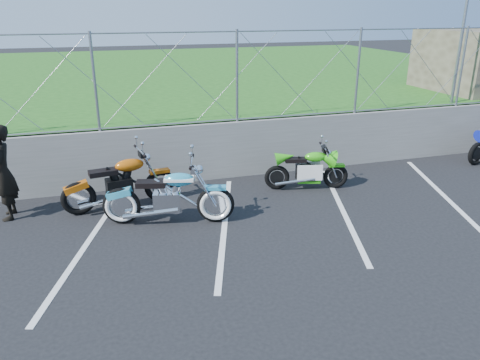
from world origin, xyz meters
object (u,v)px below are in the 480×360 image
object	(u,v)px
naked_orange	(122,184)
sportbike_green	(308,171)
cruiser_turquoise	(170,198)
person_standing	(3,173)

from	to	relation	value
naked_orange	sportbike_green	bearing A→B (deg)	-10.81
cruiser_turquoise	person_standing	bearing A→B (deg)	173.38
sportbike_green	person_standing	xyz separation A→B (m)	(-5.99, 0.29, 0.48)
person_standing	naked_orange	bearing A→B (deg)	84.76
person_standing	sportbike_green	bearing A→B (deg)	85.71
naked_orange	person_standing	world-z (taller)	person_standing
cruiser_turquoise	sportbike_green	world-z (taller)	cruiser_turquoise
cruiser_turquoise	sportbike_green	size ratio (longest dim) A/B	1.30
naked_orange	sportbike_green	size ratio (longest dim) A/B	1.25
naked_orange	cruiser_turquoise	bearing A→B (deg)	-60.10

